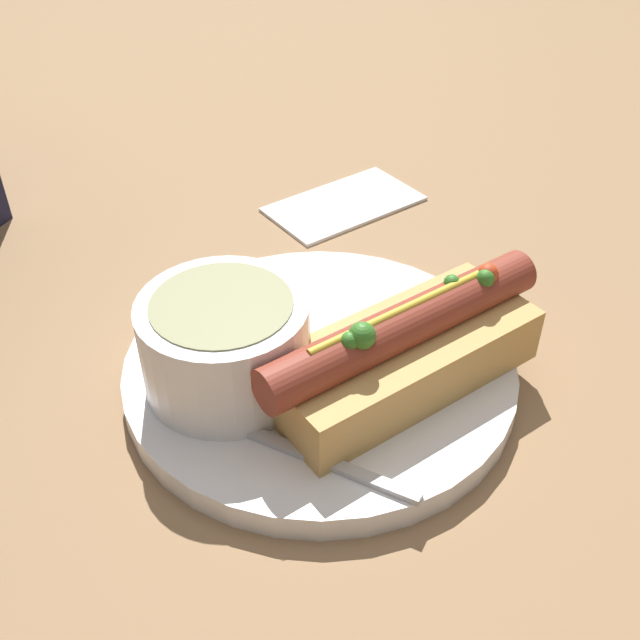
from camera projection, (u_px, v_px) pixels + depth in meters
ground_plane at (320, 378)px, 0.49m from camera, size 4.00×4.00×0.00m
dinner_plate at (320, 369)px, 0.49m from camera, size 0.25×0.25×0.02m
hot_dog at (404, 346)px, 0.45m from camera, size 0.18×0.15×0.07m
soup_bowl at (225, 341)px, 0.44m from camera, size 0.10×0.10×0.06m
spoon at (237, 425)px, 0.43m from camera, size 0.03×0.16×0.01m
napkin at (344, 203)px, 0.67m from camera, size 0.15×0.13×0.01m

